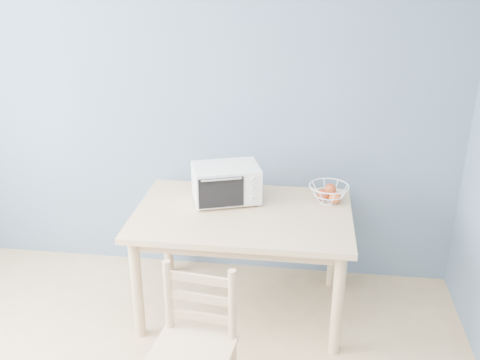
# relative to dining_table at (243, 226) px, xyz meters

# --- Properties ---
(room) EXTENTS (4.01, 4.51, 2.61)m
(room) POSITION_rel_dining_table_xyz_m (-0.52, -1.70, 0.65)
(room) COLOR tan
(room) RESTS_ON ground
(dining_table) EXTENTS (1.40, 0.90, 0.75)m
(dining_table) POSITION_rel_dining_table_xyz_m (0.00, 0.00, 0.00)
(dining_table) COLOR #DDB584
(dining_table) RESTS_ON ground
(toaster_oven) EXTENTS (0.50, 0.43, 0.25)m
(toaster_oven) POSITION_rel_dining_table_xyz_m (-0.15, 0.14, 0.23)
(toaster_oven) COLOR silver
(toaster_oven) RESTS_ON dining_table
(fruit_basket) EXTENTS (0.33, 0.33, 0.13)m
(fruit_basket) POSITION_rel_dining_table_xyz_m (0.55, 0.23, 0.17)
(fruit_basket) COLOR white
(fruit_basket) RESTS_ON dining_table
(dining_chair) EXTENTS (0.45, 0.45, 0.86)m
(dining_chair) POSITION_rel_dining_table_xyz_m (-0.13, -0.98, -0.22)
(dining_chair) COLOR #DDB584
(dining_chair) RESTS_ON ground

